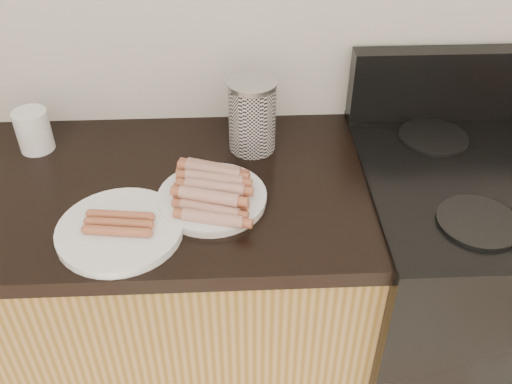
{
  "coord_description": "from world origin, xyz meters",
  "views": [
    {
      "loc": [
        0.08,
        0.6,
        1.74
      ],
      "look_at": [
        0.13,
        1.62,
        0.93
      ],
      "focal_mm": 40.0,
      "sensor_mm": 36.0,
      "label": 1
    }
  ],
  "objects_px": {
    "stove": "(477,300)",
    "canister": "(252,115)",
    "main_plate": "(212,199)",
    "side_plate": "(120,230)",
    "mug": "(34,131)"
  },
  "relations": [
    {
      "from": "side_plate",
      "to": "mug",
      "type": "bearing_deg",
      "value": 127.48
    },
    {
      "from": "main_plate",
      "to": "canister",
      "type": "height_order",
      "value": "canister"
    },
    {
      "from": "stove",
      "to": "side_plate",
      "type": "bearing_deg",
      "value": -170.8
    },
    {
      "from": "side_plate",
      "to": "mug",
      "type": "relative_size",
      "value": 2.51
    },
    {
      "from": "main_plate",
      "to": "side_plate",
      "type": "xyz_separation_m",
      "value": [
        -0.2,
        -0.1,
        0.0
      ]
    },
    {
      "from": "stove",
      "to": "mug",
      "type": "distance_m",
      "value": 1.32
    },
    {
      "from": "stove",
      "to": "main_plate",
      "type": "xyz_separation_m",
      "value": [
        -0.75,
        -0.06,
        0.45
      ]
    },
    {
      "from": "main_plate",
      "to": "canister",
      "type": "xyz_separation_m",
      "value": [
        0.1,
        0.22,
        0.09
      ]
    },
    {
      "from": "side_plate",
      "to": "canister",
      "type": "xyz_separation_m",
      "value": [
        0.3,
        0.32,
        0.09
      ]
    },
    {
      "from": "mug",
      "to": "side_plate",
      "type": "bearing_deg",
      "value": -52.52
    },
    {
      "from": "stove",
      "to": "side_plate",
      "type": "distance_m",
      "value": 1.06
    },
    {
      "from": "stove",
      "to": "canister",
      "type": "height_order",
      "value": "canister"
    },
    {
      "from": "main_plate",
      "to": "side_plate",
      "type": "distance_m",
      "value": 0.22
    },
    {
      "from": "stove",
      "to": "side_plate",
      "type": "relative_size",
      "value": 3.33
    },
    {
      "from": "stove",
      "to": "mug",
      "type": "bearing_deg",
      "value": 171.19
    }
  ]
}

